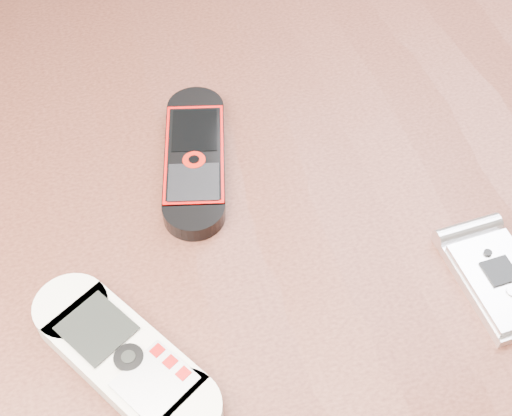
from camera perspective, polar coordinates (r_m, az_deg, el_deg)
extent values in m
cube|color=black|center=(0.61, -0.45, -1.71)|extent=(1.20, 0.80, 0.03)
cube|color=black|center=(1.28, 19.31, 5.36)|extent=(0.06, 0.06, 0.71)
cube|color=silver|center=(0.52, -10.50, -11.70)|extent=(0.14, 0.18, 0.02)
cube|color=black|center=(0.63, -4.92, 4.04)|extent=(0.09, 0.18, 0.02)
cube|color=silver|center=(0.58, 18.90, -5.40)|extent=(0.06, 0.11, 0.02)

